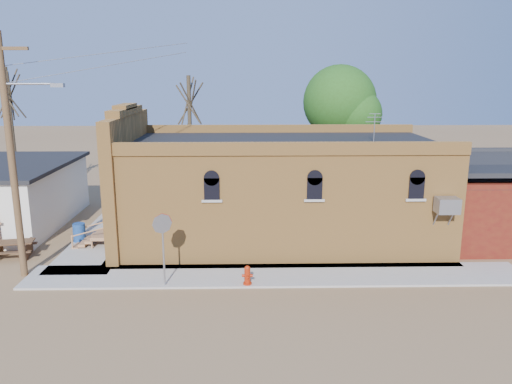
{
  "coord_description": "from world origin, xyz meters",
  "views": [
    {
      "loc": [
        0.32,
        -16.9,
        7.49
      ],
      "look_at": [
        0.78,
        4.81,
        2.4
      ],
      "focal_mm": 35.0,
      "sensor_mm": 36.0,
      "label": 1
    }
  ],
  "objects_px": {
    "brick_bar": "(274,190)",
    "picnic_table": "(13,247)",
    "fire_hydrant": "(247,275)",
    "stop_sign": "(163,231)",
    "utility_pole": "(12,152)",
    "trash_barrel": "(79,232)"
  },
  "relations": [
    {
      "from": "fire_hydrant",
      "to": "trash_barrel",
      "type": "bearing_deg",
      "value": 149.87
    },
    {
      "from": "picnic_table",
      "to": "trash_barrel",
      "type": "bearing_deg",
      "value": 28.85
    },
    {
      "from": "fire_hydrant",
      "to": "trash_barrel",
      "type": "xyz_separation_m",
      "value": [
        -7.66,
        5.0,
        0.07
      ]
    },
    {
      "from": "utility_pole",
      "to": "picnic_table",
      "type": "relative_size",
      "value": 4.83
    },
    {
      "from": "utility_pole",
      "to": "stop_sign",
      "type": "height_order",
      "value": "utility_pole"
    },
    {
      "from": "brick_bar",
      "to": "picnic_table",
      "type": "bearing_deg",
      "value": -168.37
    },
    {
      "from": "stop_sign",
      "to": "picnic_table",
      "type": "distance_m",
      "value": 7.76
    },
    {
      "from": "brick_bar",
      "to": "utility_pole",
      "type": "distance_m",
      "value": 10.96
    },
    {
      "from": "utility_pole",
      "to": "fire_hydrant",
      "type": "distance_m",
      "value": 9.62
    },
    {
      "from": "utility_pole",
      "to": "picnic_table",
      "type": "xyz_separation_m",
      "value": [
        -1.36,
        2.0,
        -4.32
      ]
    },
    {
      "from": "utility_pole",
      "to": "trash_barrel",
      "type": "xyz_separation_m",
      "value": [
        0.84,
        3.8,
        -4.27
      ]
    },
    {
      "from": "brick_bar",
      "to": "utility_pole",
      "type": "xyz_separation_m",
      "value": [
        -9.79,
        -4.29,
        2.43
      ]
    },
    {
      "from": "brick_bar",
      "to": "picnic_table",
      "type": "xyz_separation_m",
      "value": [
        -11.14,
        -2.29,
        -1.89
      ]
    },
    {
      "from": "fire_hydrant",
      "to": "stop_sign",
      "type": "xyz_separation_m",
      "value": [
        -2.99,
        0.0,
        1.71
      ]
    },
    {
      "from": "utility_pole",
      "to": "fire_hydrant",
      "type": "relative_size",
      "value": 12.54
    },
    {
      "from": "stop_sign",
      "to": "utility_pole",
      "type": "bearing_deg",
      "value": 160.94
    },
    {
      "from": "utility_pole",
      "to": "trash_barrel",
      "type": "distance_m",
      "value": 5.78
    },
    {
      "from": "brick_bar",
      "to": "fire_hydrant",
      "type": "bearing_deg",
      "value": -103.13
    },
    {
      "from": "brick_bar",
      "to": "stop_sign",
      "type": "relative_size",
      "value": 6.11
    },
    {
      "from": "stop_sign",
      "to": "trash_barrel",
      "type": "bearing_deg",
      "value": 126.28
    },
    {
      "from": "fire_hydrant",
      "to": "picnic_table",
      "type": "height_order",
      "value": "fire_hydrant"
    },
    {
      "from": "stop_sign",
      "to": "trash_barrel",
      "type": "relative_size",
      "value": 3.19
    }
  ]
}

